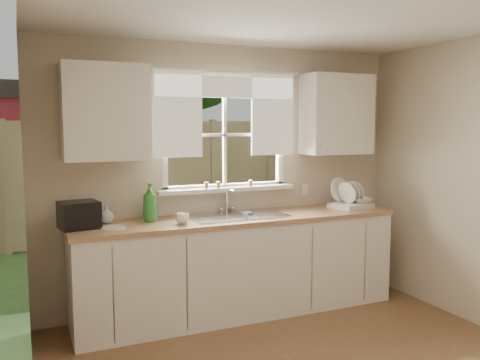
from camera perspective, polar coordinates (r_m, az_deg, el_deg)
name	(u,v)px	position (r m, az deg, el deg)	size (l,w,h in m)	color
room_walls	(355,211)	(3.11, 12.82, -3.40)	(3.62, 4.02, 2.50)	beige
window	(225,152)	(4.89, -1.66, 3.16)	(1.38, 0.16, 1.06)	white
curtains	(227,105)	(4.84, -1.44, 8.43)	(1.50, 0.03, 0.81)	white
base_cabinets	(239,267)	(4.78, -0.15, -9.73)	(3.00, 0.62, 0.87)	white
countertop	(239,219)	(4.67, -0.15, -4.36)	(3.04, 0.65, 0.04)	#AA8255
upper_cabinet_left	(105,112)	(4.41, -14.89, 7.34)	(0.70, 0.33, 0.80)	white
upper_cabinet_right	(337,115)	(5.28, 10.81, 7.23)	(0.70, 0.33, 0.80)	white
wall_outlet	(305,189)	(5.31, 7.26, -1.04)	(0.08, 0.01, 0.12)	beige
sill_jars	(225,184)	(4.85, -1.67, -0.49)	(0.50, 0.04, 0.06)	brown
backyard	(137,43)	(11.34, -11.54, 14.83)	(20.00, 10.00, 6.13)	#335421
sink	(237,224)	(4.71, -0.30, -4.91)	(0.88, 0.52, 0.40)	#B7B7BC
dish_rack	(350,201)	(5.25, 12.23, -2.29)	(0.45, 0.38, 0.30)	silver
bowl	(362,200)	(5.28, 13.51, -2.24)	(0.20, 0.20, 0.05)	white
soap_bottle_a	(150,202)	(4.48, -10.10, -2.49)	(0.13, 0.13, 0.33)	#2D8932
soap_bottle_b	(153,209)	(4.57, -9.78, -3.24)	(0.08, 0.09, 0.19)	blue
soap_bottle_c	(106,214)	(4.48, -14.78, -3.74)	(0.12, 0.12, 0.16)	#BFB69D
saucer	(113,228)	(4.27, -14.06, -5.21)	(0.20, 0.20, 0.01)	white
cup	(183,218)	(4.35, -6.46, -4.32)	(0.11, 0.11, 0.09)	white
black_appliance	(79,215)	(4.33, -17.64, -3.75)	(0.30, 0.26, 0.22)	black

